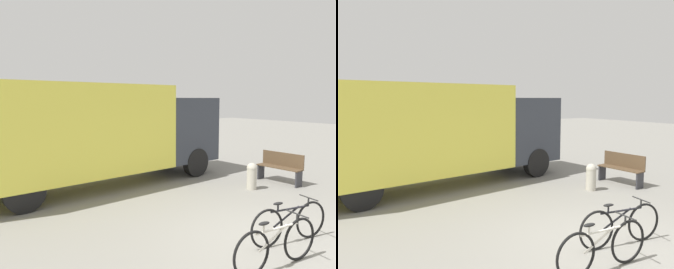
# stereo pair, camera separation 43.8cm
# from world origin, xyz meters

# --- Properties ---
(ground_plane) EXTENTS (60.00, 60.00, 0.00)m
(ground_plane) POSITION_xyz_m (0.00, 0.00, 0.00)
(ground_plane) COLOR gray
(delivery_truck) EXTENTS (8.49, 2.87, 3.15)m
(delivery_truck) POSITION_xyz_m (-1.03, 5.77, 1.75)
(delivery_truck) COLOR #EAE04C
(delivery_truck) RESTS_ON ground
(park_bench) EXTENTS (0.49, 1.51, 0.98)m
(park_bench) POSITION_xyz_m (3.92, 2.85, 0.53)
(park_bench) COLOR brown
(park_bench) RESTS_ON ground
(bicycle_near) EXTENTS (1.82, 0.44, 0.83)m
(bicycle_near) POSITION_xyz_m (-0.80, -0.51, 0.39)
(bicycle_near) COLOR black
(bicycle_near) RESTS_ON ground
(bicycle_middle) EXTENTS (1.80, 0.50, 0.83)m
(bicycle_middle) POSITION_xyz_m (0.19, -0.06, 0.39)
(bicycle_middle) COLOR black
(bicycle_middle) RESTS_ON ground
(bollard_near_bench) EXTENTS (0.31, 0.31, 0.80)m
(bollard_near_bench) POSITION_xyz_m (2.53, 2.85, 0.44)
(bollard_near_bench) COLOR #B2AD9E
(bollard_near_bench) RESTS_ON ground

